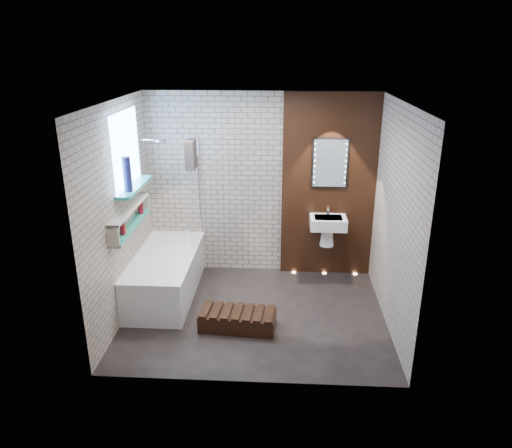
# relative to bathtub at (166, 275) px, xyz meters

# --- Properties ---
(ground) EXTENTS (3.20, 3.20, 0.00)m
(ground) POSITION_rel_bathtub_xyz_m (1.22, -0.45, -0.29)
(ground) COLOR black
(ground) RESTS_ON ground
(room_shell) EXTENTS (3.24, 3.20, 2.60)m
(room_shell) POSITION_rel_bathtub_xyz_m (1.22, -0.45, 1.01)
(room_shell) COLOR #A39381
(room_shell) RESTS_ON ground
(walnut_panel) EXTENTS (1.30, 0.06, 2.60)m
(walnut_panel) POSITION_rel_bathtub_xyz_m (2.17, 0.82, 1.01)
(walnut_panel) COLOR black
(walnut_panel) RESTS_ON ground
(clerestory_window) EXTENTS (0.18, 1.00, 0.94)m
(clerestory_window) POSITION_rel_bathtub_xyz_m (-0.34, -0.10, 1.61)
(clerestory_window) COLOR #7FADE0
(clerestory_window) RESTS_ON room_shell
(display_niche) EXTENTS (0.14, 1.30, 0.26)m
(display_niche) POSITION_rel_bathtub_xyz_m (-0.31, -0.30, 0.91)
(display_niche) COLOR teal
(display_niche) RESTS_ON room_shell
(bathtub) EXTENTS (0.79, 1.74, 0.70)m
(bathtub) POSITION_rel_bathtub_xyz_m (0.00, 0.00, 0.00)
(bathtub) COLOR white
(bathtub) RESTS_ON ground
(bath_screen) EXTENTS (0.01, 0.78, 1.40)m
(bath_screen) POSITION_rel_bathtub_xyz_m (0.35, 0.44, 0.99)
(bath_screen) COLOR white
(bath_screen) RESTS_ON bathtub
(towel) EXTENTS (0.11, 0.28, 0.37)m
(towel) POSITION_rel_bathtub_xyz_m (0.35, 0.33, 1.56)
(towel) COLOR black
(towel) RESTS_ON bath_screen
(shower_head) EXTENTS (0.18, 0.18, 0.02)m
(shower_head) POSITION_rel_bathtub_xyz_m (-0.08, 0.50, 1.71)
(shower_head) COLOR silver
(shower_head) RESTS_ON room_shell
(washbasin) EXTENTS (0.50, 0.36, 0.58)m
(washbasin) POSITION_rel_bathtub_xyz_m (2.17, 0.62, 0.50)
(washbasin) COLOR white
(washbasin) RESTS_ON walnut_panel
(led_mirror) EXTENTS (0.50, 0.02, 0.70)m
(led_mirror) POSITION_rel_bathtub_xyz_m (2.17, 0.78, 1.36)
(led_mirror) COLOR black
(led_mirror) RESTS_ON walnut_panel
(walnut_step) EXTENTS (0.92, 0.47, 0.20)m
(walnut_step) POSITION_rel_bathtub_xyz_m (1.04, -0.77, -0.19)
(walnut_step) COLOR black
(walnut_step) RESTS_ON ground
(niche_bottles) EXTENTS (0.07, 0.81, 0.17)m
(niche_bottles) POSITION_rel_bathtub_xyz_m (-0.31, -0.18, 0.88)
(niche_bottles) COLOR #B75D1C
(niche_bottles) RESTS_ON display_niche
(sill_vases) EXTENTS (0.10, 0.10, 0.42)m
(sill_vases) POSITION_rel_bathtub_xyz_m (-0.28, -0.35, 1.47)
(sill_vases) COLOR #141738
(sill_vases) RESTS_ON clerestory_window
(floor_uplights) EXTENTS (0.96, 0.06, 0.01)m
(floor_uplights) POSITION_rel_bathtub_xyz_m (2.17, 0.75, -0.29)
(floor_uplights) COLOR #FFD899
(floor_uplights) RESTS_ON ground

